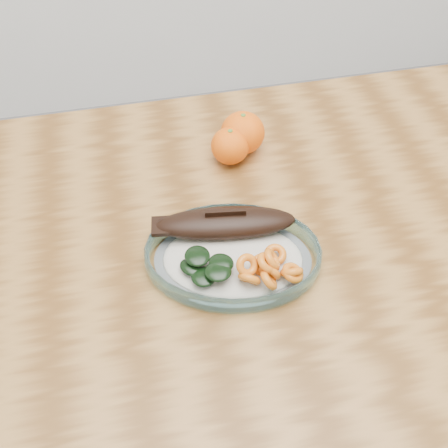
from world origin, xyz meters
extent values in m
plane|color=slate|center=(0.00, 0.00, 0.00)|extent=(3.00, 3.00, 0.00)
cube|color=brown|center=(0.00, 0.00, 0.73)|extent=(1.20, 0.80, 0.04)
cylinder|color=brown|center=(0.54, 0.34, 0.35)|extent=(0.06, 0.06, 0.71)
ellipsoid|color=white|center=(-0.05, -0.03, 0.76)|extent=(0.52, 0.42, 0.01)
torus|color=#86C8D0|center=(-0.05, -0.03, 0.77)|extent=(0.55, 0.55, 0.03)
ellipsoid|color=white|center=(-0.05, -0.03, 0.77)|extent=(0.46, 0.37, 0.02)
ellipsoid|color=black|center=(-0.05, 0.02, 0.80)|extent=(0.22, 0.09, 0.04)
ellipsoid|color=black|center=(-0.05, 0.02, 0.79)|extent=(0.18, 0.07, 0.02)
cube|color=black|center=(-0.14, 0.04, 0.80)|extent=(0.04, 0.04, 0.01)
cube|color=black|center=(-0.05, 0.02, 0.81)|extent=(0.06, 0.01, 0.02)
torus|color=#CD650F|center=(0.02, -0.08, 0.79)|extent=(0.04, 0.04, 0.03)
torus|color=#CD650F|center=(-0.01, -0.07, 0.79)|extent=(0.03, 0.04, 0.04)
torus|color=#CD650F|center=(-0.01, -0.07, 0.79)|extent=(0.04, 0.03, 0.04)
torus|color=#CD650F|center=(-0.04, -0.08, 0.79)|extent=(0.05, 0.04, 0.04)
torus|color=#CD650F|center=(0.02, -0.08, 0.79)|extent=(0.04, 0.04, 0.04)
torus|color=#CD650F|center=(-0.02, -0.09, 0.79)|extent=(0.03, 0.04, 0.04)
torus|color=#CD650F|center=(-0.02, -0.06, 0.79)|extent=(0.05, 0.05, 0.03)
torus|color=#CD650F|center=(0.01, -0.05, 0.79)|extent=(0.04, 0.04, 0.03)
torus|color=#CD650F|center=(-0.01, -0.07, 0.81)|extent=(0.04, 0.05, 0.04)
torus|color=#CD650F|center=(-0.01, -0.06, 0.81)|extent=(0.03, 0.04, 0.04)
torus|color=#CD650F|center=(-0.04, -0.07, 0.81)|extent=(0.05, 0.04, 0.04)
ellipsoid|color=black|center=(-0.10, -0.06, 0.79)|extent=(0.04, 0.04, 0.01)
ellipsoid|color=black|center=(-0.12, -0.04, 0.79)|extent=(0.04, 0.05, 0.01)
ellipsoid|color=black|center=(-0.08, -0.06, 0.80)|extent=(0.04, 0.04, 0.01)
ellipsoid|color=black|center=(-0.10, -0.03, 0.80)|extent=(0.04, 0.04, 0.01)
ellipsoid|color=black|center=(-0.07, -0.05, 0.80)|extent=(0.05, 0.05, 0.01)
sphere|color=#FF5205|center=(0.02, 0.22, 0.79)|extent=(0.08, 0.08, 0.08)
sphere|color=#FF5205|center=(-0.01, 0.20, 0.78)|extent=(0.07, 0.07, 0.07)
camera|label=1|loc=(-0.17, -0.53, 1.39)|focal=45.00mm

